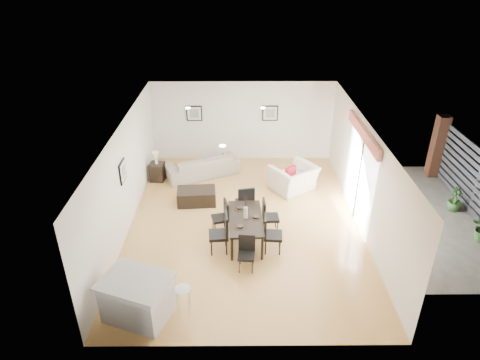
{
  "coord_description": "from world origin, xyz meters",
  "views": [
    {
      "loc": [
        -0.18,
        -9.44,
        6.39
      ],
      "look_at": [
        -0.12,
        0.4,
        1.08
      ],
      "focal_mm": 32.0,
      "sensor_mm": 36.0,
      "label": 1
    }
  ],
  "objects_px": {
    "kitchen_island": "(137,297)",
    "bar_stool": "(183,292)",
    "dining_chair_wfar": "(223,215)",
    "dining_chair_foot": "(245,201)",
    "armchair": "(293,178)",
    "coffee_table": "(197,196)",
    "dining_chair_head": "(247,250)",
    "dining_chair_efar": "(268,214)",
    "dining_chair_wnear": "(222,231)",
    "sofa": "(202,166)",
    "dining_chair_enear": "(270,232)",
    "dining_table": "(246,220)"
  },
  "relations": [
    {
      "from": "dining_chair_wfar",
      "to": "coffee_table",
      "type": "xyz_separation_m",
      "value": [
        -0.79,
        1.38,
        -0.27
      ]
    },
    {
      "from": "dining_chair_wnear",
      "to": "dining_chair_efar",
      "type": "relative_size",
      "value": 1.11
    },
    {
      "from": "dining_chair_wfar",
      "to": "dining_table",
      "type": "bearing_deg",
      "value": 39.86
    },
    {
      "from": "bar_stool",
      "to": "sofa",
      "type": "bearing_deg",
      "value": 90.72
    },
    {
      "from": "sofa",
      "to": "dining_table",
      "type": "bearing_deg",
      "value": 86.39
    },
    {
      "from": "armchair",
      "to": "dining_chair_head",
      "type": "relative_size",
      "value": 1.46
    },
    {
      "from": "dining_table",
      "to": "dining_chair_efar",
      "type": "distance_m",
      "value": 0.7
    },
    {
      "from": "dining_chair_enear",
      "to": "kitchen_island",
      "type": "height_order",
      "value": "dining_chair_enear"
    },
    {
      "from": "dining_chair_head",
      "to": "coffee_table",
      "type": "height_order",
      "value": "dining_chair_head"
    },
    {
      "from": "dining_chair_enear",
      "to": "dining_chair_head",
      "type": "height_order",
      "value": "dining_chair_enear"
    },
    {
      "from": "dining_chair_wfar",
      "to": "kitchen_island",
      "type": "bearing_deg",
      "value": -42.38
    },
    {
      "from": "dining_chair_wnear",
      "to": "dining_chair_wfar",
      "type": "distance_m",
      "value": 0.82
    },
    {
      "from": "armchair",
      "to": "dining_chair_wfar",
      "type": "bearing_deg",
      "value": 11.2
    },
    {
      "from": "coffee_table",
      "to": "kitchen_island",
      "type": "height_order",
      "value": "kitchen_island"
    },
    {
      "from": "dining_chair_efar",
      "to": "kitchen_island",
      "type": "relative_size",
      "value": 0.58
    },
    {
      "from": "dining_chair_foot",
      "to": "dining_chair_wnear",
      "type": "bearing_deg",
      "value": 56.3
    },
    {
      "from": "dining_chair_wnear",
      "to": "dining_chair_foot",
      "type": "xyz_separation_m",
      "value": [
        0.58,
        1.39,
        -0.02
      ]
    },
    {
      "from": "armchair",
      "to": "bar_stool",
      "type": "relative_size",
      "value": 1.78
    },
    {
      "from": "dining_chair_wfar",
      "to": "dining_chair_enear",
      "type": "height_order",
      "value": "dining_chair_enear"
    },
    {
      "from": "sofa",
      "to": "dining_chair_foot",
      "type": "bearing_deg",
      "value": 93.68
    },
    {
      "from": "dining_chair_head",
      "to": "bar_stool",
      "type": "relative_size",
      "value": 1.22
    },
    {
      "from": "sofa",
      "to": "kitchen_island",
      "type": "distance_m",
      "value": 6.04
    },
    {
      "from": "sofa",
      "to": "dining_chair_efar",
      "type": "bearing_deg",
      "value": 96.97
    },
    {
      "from": "armchair",
      "to": "dining_chair_efar",
      "type": "height_order",
      "value": "dining_chair_efar"
    },
    {
      "from": "kitchen_island",
      "to": "bar_stool",
      "type": "height_order",
      "value": "kitchen_island"
    },
    {
      "from": "armchair",
      "to": "coffee_table",
      "type": "height_order",
      "value": "armchair"
    },
    {
      "from": "dining_chair_head",
      "to": "dining_chair_wnear",
      "type": "bearing_deg",
      "value": 137.9
    },
    {
      "from": "kitchen_island",
      "to": "bar_stool",
      "type": "bearing_deg",
      "value": 20.8
    },
    {
      "from": "armchair",
      "to": "dining_chair_foot",
      "type": "distance_m",
      "value": 2.14
    },
    {
      "from": "dining_chair_wnear",
      "to": "bar_stool",
      "type": "bearing_deg",
      "value": -23.47
    },
    {
      "from": "dining_chair_efar",
      "to": "dining_chair_foot",
      "type": "distance_m",
      "value": 0.81
    },
    {
      "from": "bar_stool",
      "to": "dining_chair_wnear",
      "type": "bearing_deg",
      "value": 71.49
    },
    {
      "from": "dining_chair_head",
      "to": "kitchen_island",
      "type": "height_order",
      "value": "kitchen_island"
    },
    {
      "from": "sofa",
      "to": "coffee_table",
      "type": "distance_m",
      "value": 1.73
    },
    {
      "from": "dining_chair_wfar",
      "to": "dining_chair_head",
      "type": "bearing_deg",
      "value": 8.31
    },
    {
      "from": "dining_chair_wnear",
      "to": "dining_chair_wfar",
      "type": "xyz_separation_m",
      "value": [
        -0.01,
        0.82,
        -0.08
      ]
    },
    {
      "from": "sofa",
      "to": "dining_chair_wnear",
      "type": "xyz_separation_m",
      "value": [
        0.76,
        -3.93,
        0.23
      ]
    },
    {
      "from": "dining_chair_wnear",
      "to": "dining_chair_head",
      "type": "distance_m",
      "value": 0.84
    },
    {
      "from": "dining_table",
      "to": "dining_chair_wnear",
      "type": "bearing_deg",
      "value": -146.71
    },
    {
      "from": "dining_chair_wfar",
      "to": "dining_chair_foot",
      "type": "height_order",
      "value": "dining_chair_foot"
    },
    {
      "from": "armchair",
      "to": "dining_chair_head",
      "type": "distance_m",
      "value": 3.85
    },
    {
      "from": "sofa",
      "to": "kitchen_island",
      "type": "relative_size",
      "value": 1.47
    },
    {
      "from": "dining_chair_wnear",
      "to": "kitchen_island",
      "type": "height_order",
      "value": "dining_chair_wnear"
    },
    {
      "from": "dining_chair_efar",
      "to": "kitchen_island",
      "type": "distance_m",
      "value": 3.93
    },
    {
      "from": "dining_table",
      "to": "dining_chair_head",
      "type": "bearing_deg",
      "value": -91.66
    },
    {
      "from": "dining_chair_wfar",
      "to": "dining_chair_efar",
      "type": "height_order",
      "value": "dining_chair_efar"
    },
    {
      "from": "sofa",
      "to": "dining_chair_efar",
      "type": "xyz_separation_m",
      "value": [
        1.89,
        -3.13,
        0.17
      ]
    },
    {
      "from": "kitchen_island",
      "to": "dining_chair_enear",
      "type": "bearing_deg",
      "value": 58.05
    },
    {
      "from": "armchair",
      "to": "dining_chair_foot",
      "type": "height_order",
      "value": "dining_chair_foot"
    },
    {
      "from": "dining_chair_wfar",
      "to": "coffee_table",
      "type": "relative_size",
      "value": 0.81
    }
  ]
}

